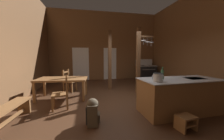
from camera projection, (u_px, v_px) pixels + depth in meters
ground_plane at (123, 103)px, 4.34m from camera, size 7.62×9.28×0.10m
wall_back at (105, 46)px, 8.30m from camera, size 7.62×0.14×4.32m
wall_right at (213, 39)px, 4.78m from camera, size 0.14×9.28×4.32m
glazed_door_back_left at (81, 64)px, 8.05m from camera, size 1.00×0.01×2.05m
glazed_panel_back_right at (110, 64)px, 8.42m from camera, size 0.84×0.01×2.05m
kitchen_island at (179, 96)px, 3.46m from camera, size 2.20×1.06×0.92m
stove_range at (146, 72)px, 8.24m from camera, size 1.16×0.85×1.32m
support_post_with_pot_rack at (139, 58)px, 5.22m from camera, size 0.70×0.24×2.67m
support_post_center at (110, 60)px, 5.81m from camera, size 0.14×0.14×2.67m
step_stool at (186, 121)px, 2.65m from camera, size 0.40×0.33×0.30m
dining_table at (62, 81)px, 4.57m from camera, size 1.78×1.07×0.74m
ladderback_chair_near_window at (62, 93)px, 3.71m from camera, size 0.50×0.50×0.95m
ladderback_chair_by_post at (69, 81)px, 5.53m from camera, size 0.58×0.58×0.95m
bench_along_left_wall at (7, 113)px, 2.75m from camera, size 0.47×1.44×0.44m
backpack at (93, 111)px, 2.84m from camera, size 0.32×0.34×0.60m
stockpot_on_counter at (158, 77)px, 3.04m from camera, size 0.30×0.23×0.20m
mixing_bowl_on_counter at (155, 78)px, 3.36m from camera, size 0.18×0.18×0.06m
bottle_tall_on_counter at (162, 74)px, 3.40m from camera, size 0.08×0.08×0.32m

